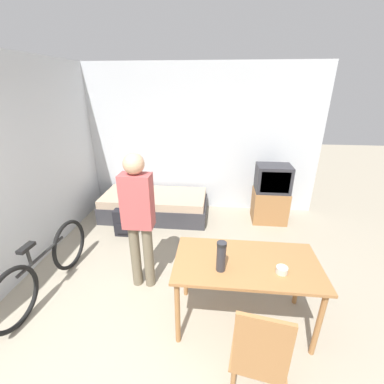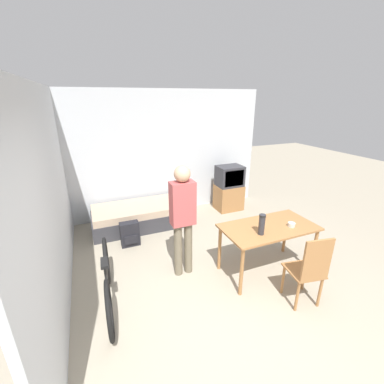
{
  "view_description": "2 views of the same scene",
  "coord_description": "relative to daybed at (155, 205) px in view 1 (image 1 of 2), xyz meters",
  "views": [
    {
      "loc": [
        0.54,
        -1.1,
        2.33
      ],
      "look_at": [
        0.21,
        2.18,
        0.94
      ],
      "focal_mm": 24.0,
      "sensor_mm": 36.0,
      "label": 1
    },
    {
      "loc": [
        -1.44,
        -1.71,
        2.53
      ],
      "look_at": [
        0.03,
        1.87,
        1.09
      ],
      "focal_mm": 24.0,
      "sensor_mm": 36.0,
      "label": 2
    }
  ],
  "objects": [
    {
      "name": "backpack",
      "position": [
        -0.34,
        -0.69,
        -0.0
      ],
      "size": [
        0.33,
        0.2,
        0.45
      ],
      "color": "black",
      "rests_on": "ground_plane"
    },
    {
      "name": "tv",
      "position": [
        2.11,
        0.06,
        0.29
      ],
      "size": [
        0.6,
        0.47,
        1.06
      ],
      "color": "#9E6B3D",
      "rests_on": "ground_plane"
    },
    {
      "name": "wall_back",
      "position": [
        0.59,
        0.56,
        1.13
      ],
      "size": [
        4.81,
        0.06,
        2.7
      ],
      "color": "silver",
      "rests_on": "ground_plane"
    },
    {
      "name": "mate_bowl",
      "position": [
        1.75,
        -2.34,
        0.57
      ],
      "size": [
        0.1,
        0.1,
        0.06
      ],
      "color": "beige",
      "rests_on": "dining_table"
    },
    {
      "name": "thermos_flask",
      "position": [
        1.2,
        -2.35,
        0.7
      ],
      "size": [
        0.09,
        0.09,
        0.29
      ],
      "color": "#2D2D33",
      "rests_on": "dining_table"
    },
    {
      "name": "dining_table",
      "position": [
        1.45,
        -2.21,
        0.45
      ],
      "size": [
        1.38,
        0.73,
        0.76
      ],
      "color": "#9E6B3D",
      "rests_on": "ground_plane"
    },
    {
      "name": "bicycle",
      "position": [
        -0.83,
        -2.01,
        0.12
      ],
      "size": [
        0.14,
        1.63,
        0.76
      ],
      "color": "black",
      "rests_on": "ground_plane"
    },
    {
      "name": "wall_left",
      "position": [
        -1.34,
        -1.31,
        1.13
      ],
      "size": [
        0.06,
        4.67,
        2.7
      ],
      "color": "silver",
      "rests_on": "ground_plane"
    },
    {
      "name": "person_standing",
      "position": [
        0.28,
        -1.78,
        0.76
      ],
      "size": [
        0.34,
        0.23,
        1.69
      ],
      "color": "#6B604C",
      "rests_on": "ground_plane"
    },
    {
      "name": "daybed",
      "position": [
        0.0,
        0.0,
        0.0
      ],
      "size": [
        1.93,
        0.89,
        0.45
      ],
      "color": "#333338",
      "rests_on": "ground_plane"
    },
    {
      "name": "wooden_chair",
      "position": [
        1.48,
        -2.98,
        0.33
      ],
      "size": [
        0.46,
        0.46,
        1.01
      ],
      "color": "#9E6B3D",
      "rests_on": "ground_plane"
    }
  ]
}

